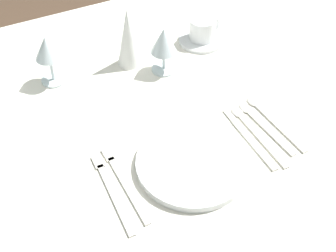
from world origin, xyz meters
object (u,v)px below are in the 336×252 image
object	(u,v)px
dinner_knife	(250,140)
napkin_folded	(128,37)
fork_inner	(111,189)
spoon_soup	(252,129)
dinner_plate	(192,163)
coffee_cup_left	(203,29)
wine_glass_centre	(164,43)
fork_outer	(123,180)
spoon_tea	(269,117)
spoon_dessert	(259,122)
wine_glass_right	(47,51)

from	to	relation	value
dinner_knife	napkin_folded	world-z (taller)	napkin_folded
fork_inner	spoon_soup	distance (m)	0.38
napkin_folded	dinner_plate	bearing A→B (deg)	-94.16
coffee_cup_left	dinner_plate	bearing A→B (deg)	-122.89
napkin_folded	wine_glass_centre	bearing A→B (deg)	-45.30
spoon_soup	napkin_folded	xyz separation A→B (m)	(-0.16, 0.38, 0.08)
fork_outer	spoon_tea	distance (m)	0.40
spoon_tea	spoon_dessert	bearing A→B (deg)	-171.32
spoon_dessert	coffee_cup_left	xyz separation A→B (m)	(0.05, 0.37, 0.04)
dinner_plate	wine_glass_centre	xyz separation A→B (m)	(0.10, 0.34, 0.08)
wine_glass_centre	wine_glass_right	bearing A→B (deg)	161.81
fork_inner	napkin_folded	size ratio (longest dim) A/B	1.33
fork_outer	napkin_folded	size ratio (longest dim) A/B	1.33
napkin_folded	spoon_soup	bearing A→B (deg)	-67.86
spoon_tea	coffee_cup_left	world-z (taller)	coffee_cup_left
fork_inner	wine_glass_centre	size ratio (longest dim) A/B	1.73
dinner_plate	wine_glass_right	xyz separation A→B (m)	(-0.19, 0.44, 0.09)
wine_glass_centre	fork_inner	bearing A→B (deg)	-132.14
fork_outer	dinner_knife	bearing A→B (deg)	-4.65
spoon_soup	wine_glass_right	world-z (taller)	wine_glass_right
fork_outer	wine_glass_centre	bearing A→B (deg)	50.41
dinner_plate	coffee_cup_left	bearing A→B (deg)	57.11
spoon_tea	spoon_soup	bearing A→B (deg)	-165.68
fork_outer	spoon_dessert	world-z (taller)	spoon_dessert
fork_outer	coffee_cup_left	bearing A→B (deg)	42.24
spoon_dessert	wine_glass_centre	size ratio (longest dim) A/B	1.53
spoon_tea	wine_glass_centre	distance (m)	0.34
fork_inner	coffee_cup_left	size ratio (longest dim) A/B	2.31
coffee_cup_left	wine_glass_right	world-z (taller)	wine_glass_right
spoon_tea	wine_glass_centre	xyz separation A→B (m)	(-0.15, 0.29, 0.09)
dinner_plate	fork_outer	world-z (taller)	dinner_plate
dinner_plate	coffee_cup_left	xyz separation A→B (m)	(0.27, 0.42, 0.03)
napkin_folded	dinner_knife	bearing A→B (deg)	-72.29
wine_glass_centre	napkin_folded	distance (m)	0.10
dinner_plate	coffee_cup_left	world-z (taller)	coffee_cup_left
spoon_dessert	fork_inner	bearing A→B (deg)	-176.77
spoon_soup	spoon_dessert	size ratio (longest dim) A/B	1.09
fork_outer	spoon_dessert	size ratio (longest dim) A/B	1.13
dinner_knife	dinner_plate	bearing A→B (deg)	-178.24
wine_glass_centre	spoon_dessert	bearing A→B (deg)	-69.10
dinner_plate	spoon_dessert	bearing A→B (deg)	11.57
dinner_plate	fork_inner	distance (m)	0.19
spoon_tea	wine_glass_centre	bearing A→B (deg)	116.34
wine_glass_right	fork_outer	bearing A→B (deg)	-85.59
spoon_tea	dinner_knife	bearing A→B (deg)	-152.92
spoon_soup	wine_glass_right	distance (m)	0.56
wine_glass_right	napkin_folded	size ratio (longest dim) A/B	0.81
spoon_dessert	spoon_tea	xyz separation A→B (m)	(0.03, 0.00, 0.00)
fork_inner	coffee_cup_left	bearing A→B (deg)	40.81
dinner_knife	spoon_soup	distance (m)	0.04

